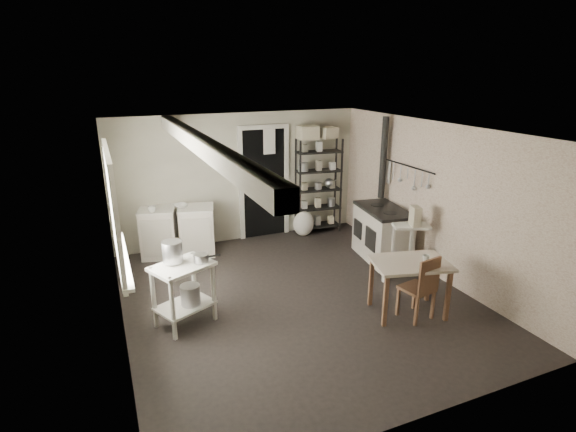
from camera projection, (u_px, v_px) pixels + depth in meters
name	position (u px, v px, depth m)	size (l,w,h in m)	color
floor	(296.00, 298.00, 6.21)	(5.00, 5.00, 0.00)	black
ceiling	(298.00, 130.00, 5.49)	(5.00, 5.00, 0.00)	silver
wall_back	(240.00, 178.00, 8.04)	(4.50, 0.02, 2.30)	#B3AF99
wall_front	(422.00, 309.00, 3.67)	(4.50, 0.02, 2.30)	#B3AF99
wall_left	(114.00, 244.00, 5.02)	(0.02, 5.00, 2.30)	#B3AF99
wall_right	(434.00, 200.00, 6.69)	(0.02, 5.00, 2.30)	#B3AF99
window	(112.00, 209.00, 5.09)	(0.12, 1.76, 1.28)	beige
doorway	(264.00, 184.00, 8.23)	(0.96, 0.10, 2.08)	beige
ceiling_beam	(201.00, 144.00, 5.08)	(0.18, 5.00, 0.18)	beige
wallpaper_panel	(434.00, 200.00, 6.69)	(0.01, 5.00, 2.30)	beige
utensil_rail	(408.00, 166.00, 7.07)	(0.06, 1.20, 0.44)	#B1B2B4
prep_table	(184.00, 294.00, 5.47)	(0.69, 0.50, 0.79)	beige
stockpot	(172.00, 252.00, 5.35)	(0.24, 0.24, 0.26)	#B1B2B4
saucepan	(201.00, 258.00, 5.40)	(0.18, 0.18, 0.10)	#B1B2B4
bucket	(190.00, 295.00, 5.48)	(0.24, 0.24, 0.26)	#B1B2B4
base_cabinets	(178.00, 229.00, 7.52)	(1.26, 0.54, 0.83)	beige
mixing_bowl	(180.00, 200.00, 7.39)	(0.30, 0.30, 0.07)	silver
counter_cup	(151.00, 204.00, 7.13)	(0.13, 0.13, 0.10)	silver
shelf_rack	(318.00, 183.00, 8.48)	(0.85, 0.33, 1.80)	black
shelf_jar	(300.00, 163.00, 8.26)	(0.08, 0.08, 0.18)	silver
storage_box_a	(308.00, 127.00, 8.10)	(0.35, 0.30, 0.24)	beige
storage_box_b	(328.00, 127.00, 8.22)	(0.31, 0.29, 0.20)	beige
stove	(382.00, 233.00, 7.38)	(0.61, 1.10, 0.87)	beige
stovepipe	(383.00, 158.00, 7.52)	(0.11, 0.11, 1.42)	black
side_ledge	(409.00, 250.00, 6.74)	(0.54, 0.29, 0.83)	beige
oats_box	(415.00, 214.00, 6.52)	(0.12, 0.20, 0.29)	beige
work_table	(409.00, 286.00, 5.73)	(0.94, 0.66, 0.72)	beige
table_cup	(426.00, 255.00, 5.60)	(0.09, 0.09, 0.09)	silver
chair	(417.00, 282.00, 5.59)	(0.35, 0.37, 0.86)	brown
flour_sack	(304.00, 224.00, 8.45)	(0.40, 0.34, 0.48)	silver
floor_crock	(386.00, 277.00, 6.67)	(0.12, 0.12, 0.15)	silver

